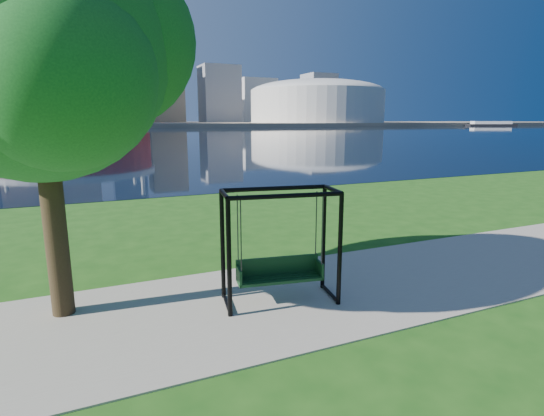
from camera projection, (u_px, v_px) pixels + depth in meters
ground at (274, 290)px, 8.94m from camera, size 900.00×900.00×0.00m
path at (284, 298)px, 8.49m from camera, size 120.00×4.00×0.03m
river at (98, 135)px, 100.31m from camera, size 900.00×180.00×0.02m
far_bank at (87, 124)px, 282.85m from camera, size 900.00×228.00×2.00m
stadium at (65, 98)px, 212.61m from camera, size 83.00×83.00×32.00m
arena at (317, 100)px, 269.59m from camera, size 84.00×84.00×26.56m
skyline at (76, 71)px, 286.07m from camera, size 392.00×66.00×96.50m
swing at (280, 249)px, 8.15m from camera, size 2.31×1.30×2.24m
park_tree at (32, 44)px, 6.88m from camera, size 5.47×4.94×6.79m
barge at (491, 124)px, 261.90m from camera, size 29.70×18.42×2.90m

